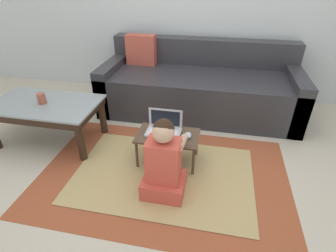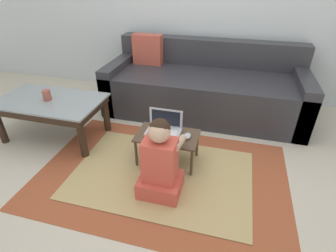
# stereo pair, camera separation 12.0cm
# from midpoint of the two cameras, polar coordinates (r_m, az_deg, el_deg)

# --- Properties ---
(ground_plane) EXTENTS (16.00, 16.00, 0.00)m
(ground_plane) POSITION_cam_midpoint_polar(r_m,az_deg,el_deg) (2.35, -2.57, -9.53)
(ground_plane) COLOR beige
(area_rug) EXTENTS (2.10, 1.39, 0.01)m
(area_rug) POSITION_cam_midpoint_polar(r_m,az_deg,el_deg) (2.30, -2.55, -10.51)
(area_rug) COLOR #9E4C2D
(area_rug) RESTS_ON ground_plane
(couch) EXTENTS (2.27, 0.94, 0.84)m
(couch) POSITION_cam_midpoint_polar(r_m,az_deg,el_deg) (3.22, 5.57, 8.50)
(couch) COLOR #2D2D33
(couch) RESTS_ON ground_plane
(coffee_table) EXTENTS (1.03, 0.59, 0.43)m
(coffee_table) POSITION_cam_midpoint_polar(r_m,az_deg,el_deg) (2.83, -26.15, 3.31)
(coffee_table) COLOR gray
(coffee_table) RESTS_ON ground_plane
(laptop_desk) EXTENTS (0.54, 0.33, 0.29)m
(laptop_desk) POSITION_cam_midpoint_polar(r_m,az_deg,el_deg) (2.30, -1.55, -2.69)
(laptop_desk) COLOR #4C3828
(laptop_desk) RESTS_ON ground_plane
(laptop) EXTENTS (0.30, 0.18, 0.19)m
(laptop) POSITION_cam_midpoint_polar(r_m,az_deg,el_deg) (2.30, -2.39, -0.64)
(laptop) COLOR #B7BCC6
(laptop) RESTS_ON laptop_desk
(computer_mouse) EXTENTS (0.06, 0.09, 0.04)m
(computer_mouse) POSITION_cam_midpoint_polar(r_m,az_deg,el_deg) (2.24, 2.80, -2.07)
(computer_mouse) COLOR #B2B7C1
(computer_mouse) RESTS_ON laptop_desk
(person_seated) EXTENTS (0.32, 0.43, 0.66)m
(person_seated) POSITION_cam_midpoint_polar(r_m,az_deg,el_deg) (1.97, -2.67, -8.12)
(person_seated) COLOR #CC4C3D
(person_seated) RESTS_ON ground_plane
(cup_on_table) EXTENTS (0.08, 0.08, 0.10)m
(cup_on_table) POSITION_cam_midpoint_polar(r_m,az_deg,el_deg) (2.78, -26.93, 5.36)
(cup_on_table) COLOR #994C3D
(cup_on_table) RESTS_ON coffee_table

